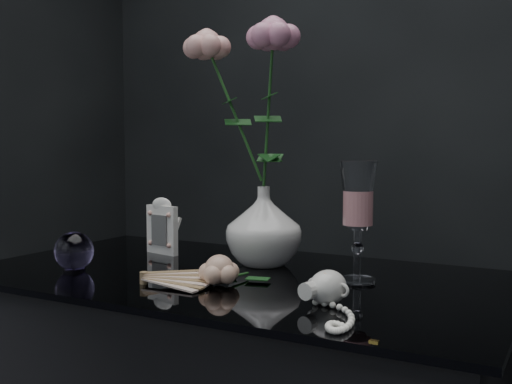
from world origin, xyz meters
The scene contains 8 objects.
vase centered at (0.01, 0.15, 0.84)m, with size 0.16×0.16×0.17m, color white.
wine_glass centered at (0.24, 0.09, 0.87)m, with size 0.07×0.07×0.22m, color white, non-canonical shape.
picture_frame centered at (-0.26, 0.16, 0.83)m, with size 0.10×0.08×0.13m, color white, non-canonical shape.
paperweight centered at (-0.30, -0.08, 0.80)m, with size 0.08×0.08×0.08m, color #A086DB, non-canonical shape.
paper_fan centered at (-0.10, -0.11, 0.78)m, with size 0.25×0.20×0.03m, color #F4E9C3, non-canonical shape.
loose_rose centered at (0.03, -0.05, 0.79)m, with size 0.12×0.16×0.06m, color #E1AF91, non-canonical shape.
pearl_jar centered at (0.25, -0.08, 0.79)m, with size 0.19×0.20×0.06m, color white, non-canonical shape.
roses centered at (-0.02, 0.14, 1.12)m, with size 0.23×0.12×0.40m.
Camera 1 is at (0.60, -0.95, 1.01)m, focal length 42.00 mm.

